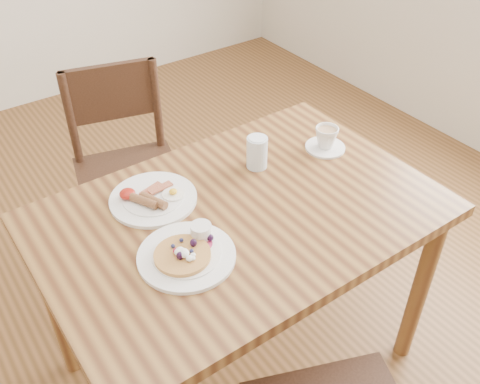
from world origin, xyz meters
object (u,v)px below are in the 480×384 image
(teacup_saucer, at_px, (326,139))
(pancake_plate, at_px, (187,253))
(dining_table, at_px, (240,234))
(water_glass, at_px, (257,152))
(chair_far, at_px, (126,163))
(breakfast_plate, at_px, (152,198))

(teacup_saucer, bearing_deg, pancake_plate, -165.07)
(dining_table, relative_size, water_glass, 10.85)
(chair_far, bearing_deg, teacup_saucer, 139.89)
(breakfast_plate, bearing_deg, pancake_plate, -97.39)
(pancake_plate, xyz_separation_m, water_glass, (0.41, 0.23, 0.04))
(teacup_saucer, bearing_deg, chair_far, 125.33)
(pancake_plate, distance_m, water_glass, 0.47)
(dining_table, distance_m, teacup_saucer, 0.47)
(breakfast_plate, xyz_separation_m, teacup_saucer, (0.64, -0.09, 0.03))
(water_glass, bearing_deg, teacup_saucer, -11.43)
(teacup_saucer, xyz_separation_m, water_glass, (-0.26, 0.05, 0.02))
(pancake_plate, bearing_deg, teacup_saucer, 14.93)
(breakfast_plate, bearing_deg, chair_far, 74.96)
(chair_far, relative_size, pancake_plate, 3.26)
(pancake_plate, xyz_separation_m, breakfast_plate, (0.03, 0.27, -0.00))
(chair_far, distance_m, water_glass, 0.73)
(dining_table, bearing_deg, breakfast_plate, 135.42)
(pancake_plate, relative_size, water_glass, 2.44)
(chair_far, relative_size, water_glass, 7.96)
(chair_far, relative_size, breakfast_plate, 3.26)
(dining_table, distance_m, pancake_plate, 0.27)
(chair_far, distance_m, teacup_saucer, 0.88)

